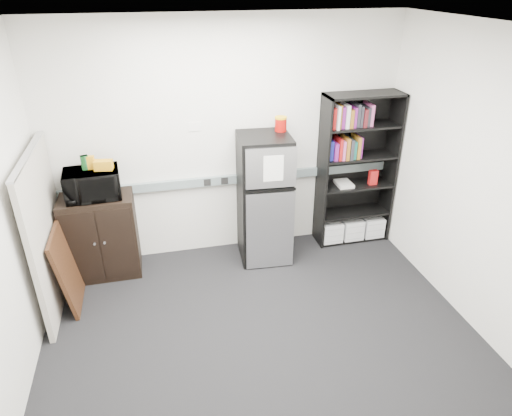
% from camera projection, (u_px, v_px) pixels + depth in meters
% --- Properties ---
extents(floor, '(4.00, 4.00, 0.00)m').
position_uv_depth(floor, '(264.00, 341.00, 4.21)').
color(floor, black).
rests_on(floor, ground).
extents(wall_back, '(4.00, 0.02, 2.70)m').
position_uv_depth(wall_back, '(227.00, 142.00, 5.11)').
color(wall_back, silver).
rests_on(wall_back, floor).
extents(wall_right, '(0.02, 3.50, 2.70)m').
position_uv_depth(wall_right, '(486.00, 188.00, 4.01)').
color(wall_right, silver).
rests_on(wall_right, floor).
extents(ceiling, '(4.00, 3.50, 0.02)m').
position_uv_depth(ceiling, '(268.00, 30.00, 2.98)').
color(ceiling, white).
rests_on(ceiling, wall_back).
extents(electrical_raceway, '(3.92, 0.05, 0.10)m').
position_uv_depth(electrical_raceway, '(228.00, 179.00, 5.29)').
color(electrical_raceway, slate).
rests_on(electrical_raceway, wall_back).
extents(wall_note, '(0.14, 0.00, 0.10)m').
position_uv_depth(wall_note, '(195.00, 127.00, 4.94)').
color(wall_note, white).
rests_on(wall_note, wall_back).
extents(bookshelf, '(0.90, 0.34, 1.85)m').
position_uv_depth(bookshelf, '(356.00, 172.00, 5.46)').
color(bookshelf, black).
rests_on(bookshelf, floor).
extents(cubicle_partition, '(0.06, 1.30, 1.62)m').
position_uv_depth(cubicle_partition, '(46.00, 232.00, 4.38)').
color(cubicle_partition, '#A9A296').
rests_on(cubicle_partition, floor).
extents(cabinet, '(0.76, 0.50, 0.95)m').
position_uv_depth(cabinet, '(102.00, 235.00, 4.99)').
color(cabinet, black).
rests_on(cabinet, floor).
extents(microwave, '(0.57, 0.41, 0.30)m').
position_uv_depth(microwave, '(92.00, 184.00, 4.69)').
color(microwave, black).
rests_on(microwave, cabinet).
extents(snack_box_a, '(0.08, 0.07, 0.15)m').
position_uv_depth(snack_box_a, '(85.00, 163.00, 4.61)').
color(snack_box_a, '#175328').
rests_on(snack_box_a, microwave).
extents(snack_box_b, '(0.08, 0.07, 0.15)m').
position_uv_depth(snack_box_b, '(85.00, 163.00, 4.61)').
color(snack_box_b, '#0B3312').
rests_on(snack_box_b, microwave).
extents(snack_box_c, '(0.08, 0.06, 0.14)m').
position_uv_depth(snack_box_c, '(91.00, 162.00, 4.63)').
color(snack_box_c, orange).
rests_on(snack_box_c, microwave).
extents(snack_bag, '(0.19, 0.13, 0.10)m').
position_uv_depth(snack_bag, '(103.00, 165.00, 4.62)').
color(snack_bag, '#C88814').
rests_on(snack_bag, microwave).
extents(refrigerator, '(0.60, 0.62, 1.50)m').
position_uv_depth(refrigerator, '(264.00, 199.00, 5.17)').
color(refrigerator, black).
rests_on(refrigerator, floor).
extents(coffee_can, '(0.13, 0.13, 0.18)m').
position_uv_depth(coffee_can, '(281.00, 123.00, 4.94)').
color(coffee_can, '#A00B07').
rests_on(coffee_can, refrigerator).
extents(framed_poster, '(0.16, 0.65, 0.83)m').
position_uv_depth(framed_poster, '(68.00, 268.00, 4.54)').
color(framed_poster, black).
rests_on(framed_poster, floor).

